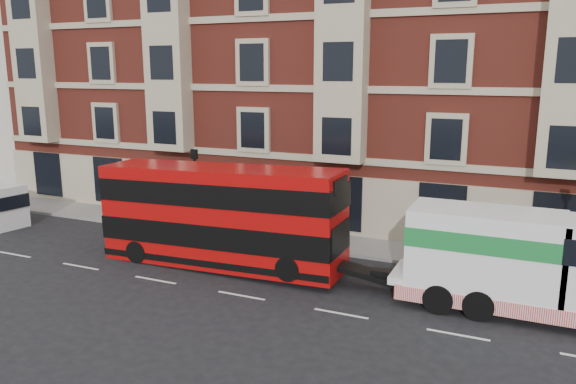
# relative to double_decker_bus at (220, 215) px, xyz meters

# --- Properties ---
(ground) EXTENTS (120.00, 120.00, 0.00)m
(ground) POSITION_rel_double_decker_bus_xyz_m (2.38, -2.55, -2.34)
(ground) COLOR black
(ground) RESTS_ON ground
(sidewalk) EXTENTS (90.00, 3.00, 0.15)m
(sidewalk) POSITION_rel_double_decker_bus_xyz_m (2.38, 4.95, -2.26)
(sidewalk) COLOR slate
(sidewalk) RESTS_ON ground
(victorian_terrace) EXTENTS (45.00, 12.00, 20.40)m
(victorian_terrace) POSITION_rel_double_decker_bus_xyz_m (2.88, 12.45, 7.73)
(victorian_terrace) COLOR maroon
(victorian_terrace) RESTS_ON ground
(lamp_post_west) EXTENTS (0.35, 0.15, 4.35)m
(lamp_post_west) POSITION_rel_double_decker_bus_xyz_m (-3.62, 3.65, 0.34)
(lamp_post_west) COLOR black
(lamp_post_west) RESTS_ON sidewalk
(double_decker_bus) EXTENTS (10.89, 2.50, 4.41)m
(double_decker_bus) POSITION_rel_double_decker_bus_xyz_m (0.00, 0.00, 0.00)
(double_decker_bus) COLOR #AC0909
(double_decker_bus) RESTS_ON ground
(tow_truck) EXTENTS (8.72, 2.58, 3.63)m
(tow_truck) POSITION_rel_double_decker_bus_xyz_m (12.06, 0.00, -0.41)
(tow_truck) COLOR white
(tow_truck) RESTS_ON ground
(pedestrian) EXTENTS (0.64, 0.46, 1.65)m
(pedestrian) POSITION_rel_double_decker_bus_xyz_m (-8.51, 4.35, -1.36)
(pedestrian) COLOR black
(pedestrian) RESTS_ON sidewalk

